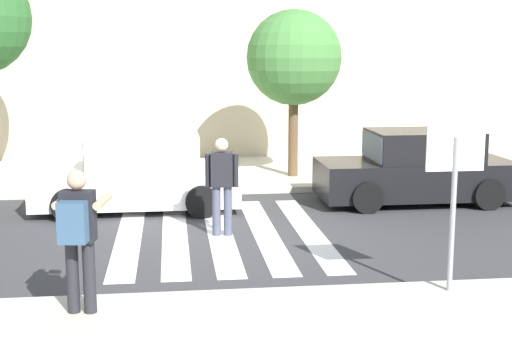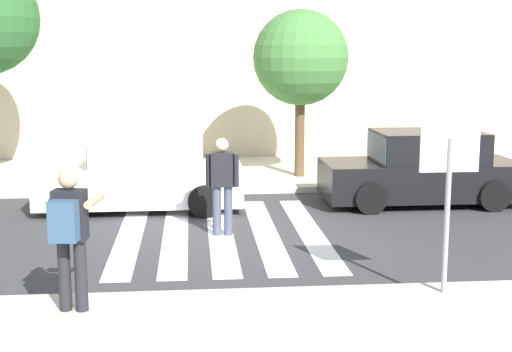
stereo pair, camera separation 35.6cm
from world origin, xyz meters
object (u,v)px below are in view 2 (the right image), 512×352
(pedestrian_crossing, at_px, (222,181))
(street_tree_center, at_px, (301,58))
(stop_sign, at_px, (449,163))
(parked_car_black, at_px, (422,170))
(parked_car_white, at_px, (143,174))
(photographer_with_backpack, at_px, (70,228))

(pedestrian_crossing, height_order, street_tree_center, street_tree_center)
(stop_sign, distance_m, parked_car_black, 6.19)
(stop_sign, distance_m, parked_car_white, 7.32)
(parked_car_white, relative_size, parked_car_black, 1.00)
(parked_car_black, relative_size, street_tree_center, 1.01)
(photographer_with_backpack, relative_size, pedestrian_crossing, 1.00)
(pedestrian_crossing, height_order, parked_car_black, pedestrian_crossing)
(parked_car_white, distance_m, parked_car_black, 5.85)
(pedestrian_crossing, bearing_deg, photographer_with_backpack, -116.74)
(stop_sign, height_order, parked_car_black, stop_sign)
(parked_car_white, xyz_separation_m, street_tree_center, (3.65, 2.78, 2.29))
(stop_sign, relative_size, pedestrian_crossing, 1.36)
(pedestrian_crossing, relative_size, parked_car_black, 0.42)
(pedestrian_crossing, bearing_deg, stop_sign, -53.41)
(stop_sign, distance_m, street_tree_center, 8.75)
(photographer_with_backpack, xyz_separation_m, parked_car_white, (0.44, 6.14, -0.44))
(parked_car_black, height_order, street_tree_center, street_tree_center)
(photographer_with_backpack, xyz_separation_m, street_tree_center, (4.09, 8.92, 1.85))
(pedestrian_crossing, height_order, parked_car_white, pedestrian_crossing)
(parked_car_white, xyz_separation_m, parked_car_black, (5.85, -0.00, 0.00))
(photographer_with_backpack, bearing_deg, pedestrian_crossing, 63.26)
(stop_sign, relative_size, photographer_with_backpack, 1.36)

